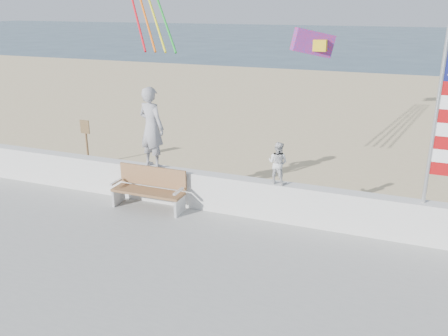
{
  "coord_description": "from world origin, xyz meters",
  "views": [
    {
      "loc": [
        3.93,
        -7.78,
        4.93
      ],
      "look_at": [
        0.2,
        1.8,
        1.35
      ],
      "focal_mm": 38.0,
      "sensor_mm": 36.0,
      "label": 1
    }
  ],
  "objects": [
    {
      "name": "ground",
      "position": [
        0.0,
        0.0,
        0.0
      ],
      "size": [
        220.0,
        220.0,
        0.0
      ],
      "primitive_type": "plane",
      "color": "#294353",
      "rests_on": "ground"
    },
    {
      "name": "sand",
      "position": [
        0.0,
        9.0,
        0.04
      ],
      "size": [
        90.0,
        40.0,
        0.08
      ],
      "primitive_type": "cube",
      "color": "#D2BC8C",
      "rests_on": "ground"
    },
    {
      "name": "seawall",
      "position": [
        0.0,
        2.0,
        0.63
      ],
      "size": [
        30.0,
        0.35,
        0.9
      ],
      "primitive_type": "cube",
      "color": "silver",
      "rests_on": "boardwalk"
    },
    {
      "name": "adult",
      "position": [
        -1.77,
        2.0,
        2.08
      ],
      "size": [
        0.83,
        0.66,
        2.0
      ],
      "primitive_type": "imported",
      "rotation": [
        0.0,
        0.0,
        2.87
      ],
      "color": "#96959B",
      "rests_on": "seawall"
    },
    {
      "name": "child",
      "position": [
        1.41,
        2.0,
        1.56
      ],
      "size": [
        0.54,
        0.46,
        0.96
      ],
      "primitive_type": "imported",
      "rotation": [
        0.0,
        0.0,
        2.93
      ],
      "color": "silver",
      "rests_on": "seawall"
    },
    {
      "name": "bench",
      "position": [
        -1.64,
        1.55,
        0.69
      ],
      "size": [
        1.8,
        0.57,
        1.0
      ],
      "color": "brown",
      "rests_on": "boardwalk"
    },
    {
      "name": "flag",
      "position": [
        4.62,
        2.0,
        2.99
      ],
      "size": [
        0.5,
        0.08,
        3.5
      ],
      "color": "silver",
      "rests_on": "seawall"
    },
    {
      "name": "parafoil_kite",
      "position": [
        1.75,
        3.64,
        4.05
      ],
      "size": [
        1.02,
        0.76,
        0.71
      ],
      "color": "red",
      "rests_on": "ground"
    },
    {
      "name": "sign",
      "position": [
        -5.23,
        3.91,
        0.94
      ],
      "size": [
        0.32,
        0.07,
        1.46
      ],
      "color": "olive",
      "rests_on": "sand"
    }
  ]
}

